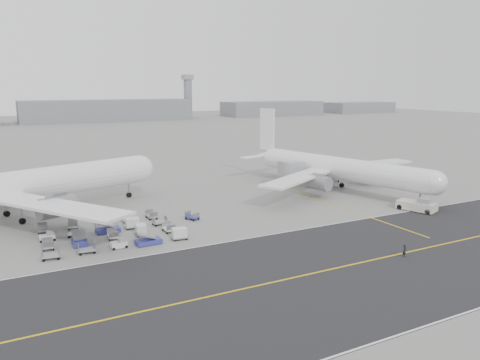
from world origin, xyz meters
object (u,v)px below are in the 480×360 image
control_tower (188,95)px  ground_crew_a (404,251)px  airliner_b (336,168)px  airliner_a (13,188)px  jet_bridge (309,167)px  pushback_tug (418,205)px

control_tower → ground_crew_a: control_tower is taller
airliner_b → airliner_a: bearing=159.9°
airliner_a → control_tower: bearing=-47.0°
airliner_b → jet_bridge: (-1.93, 7.30, -0.85)m
pushback_tug → jet_bridge: (-4.00, 29.06, 3.13)m
airliner_b → ground_crew_a: 42.87m
airliner_b → ground_crew_a: (-18.84, -38.28, -4.16)m
airliner_a → ground_crew_a: bearing=-153.2°
control_tower → airliner_b: 253.47m
ground_crew_a → pushback_tug: bearing=24.5°
airliner_b → jet_bridge: 7.59m
airliner_a → pushback_tug: bearing=-132.0°
airliner_b → jet_bridge: bearing=90.4°
control_tower → airliner_b: (-60.91, -245.79, -11.21)m
airliner_b → pushback_tug: bearing=-99.0°
control_tower → pushback_tug: control_tower is taller
control_tower → pushback_tug: 274.37m
airliner_a → jet_bridge: bearing=-108.4°
pushback_tug → jet_bridge: jet_bridge is taller
pushback_tug → jet_bridge: size_ratio=0.57×
control_tower → jet_bridge: control_tower is taller
airliner_b → pushback_tug: (2.07, -21.77, -3.98)m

